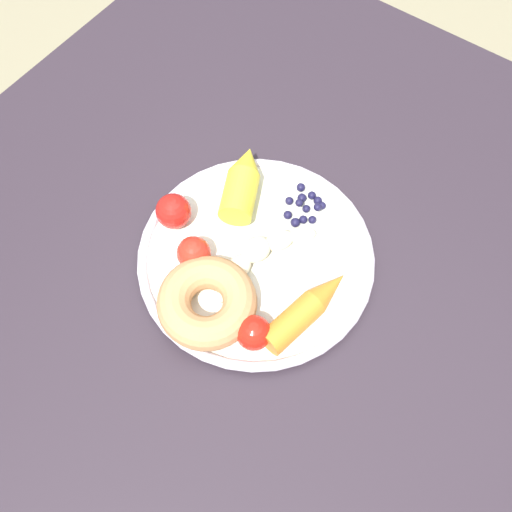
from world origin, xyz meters
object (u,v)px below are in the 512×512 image
(tomato_mid, at_px, (254,333))
(tomato_far, at_px, (194,253))
(carrot_yellow, at_px, (242,182))
(blueberry_pile, at_px, (304,206))
(carrot_orange, at_px, (307,309))
(tomato_near, at_px, (173,211))
(plate, at_px, (256,257))
(banana, at_px, (259,254))
(donut, at_px, (207,302))
(dining_table, at_px, (278,280))

(tomato_mid, height_order, tomato_far, same)
(carrot_yellow, distance_m, blueberry_pile, 0.08)
(carrot_orange, height_order, tomato_near, tomato_near)
(carrot_orange, distance_m, blueberry_pile, 0.14)
(carrot_orange, bearing_deg, tomato_far, 98.07)
(plate, height_order, tomato_mid, tomato_mid)
(tomato_near, bearing_deg, carrot_yellow, -26.50)
(blueberry_pile, relative_size, tomato_mid, 1.49)
(banana, bearing_deg, tomato_near, 98.52)
(banana, relative_size, carrot_yellow, 1.33)
(donut, distance_m, tomato_mid, 0.06)
(tomato_near, bearing_deg, carrot_orange, -92.65)
(dining_table, xyz_separation_m, donut, (-0.12, 0.02, 0.13))
(plate, distance_m, tomato_mid, 0.11)
(carrot_orange, xyz_separation_m, tomato_mid, (-0.06, 0.03, 0.00))
(dining_table, bearing_deg, tomato_mid, -159.22)
(donut, bearing_deg, carrot_yellow, 22.61)
(banana, height_order, carrot_yellow, carrot_yellow)
(dining_table, xyz_separation_m, banana, (-0.03, 0.01, 0.12))
(dining_table, relative_size, tomato_near, 21.48)
(carrot_yellow, xyz_separation_m, tomato_far, (-0.11, -0.01, -0.00))
(tomato_far, bearing_deg, banana, -52.03)
(carrot_yellow, bearing_deg, tomato_far, -173.31)
(tomato_near, xyz_separation_m, tomato_mid, (-0.07, -0.17, -0.00))
(plate, xyz_separation_m, banana, (-0.00, -0.01, 0.02))
(dining_table, xyz_separation_m, blueberry_pile, (0.06, 0.00, 0.12))
(banana, height_order, carrot_orange, carrot_orange)
(plate, bearing_deg, carrot_yellow, 46.08)
(carrot_orange, height_order, donut, donut)
(banana, relative_size, donut, 1.32)
(carrot_yellow, bearing_deg, tomato_near, 153.50)
(donut, relative_size, tomato_near, 2.60)
(plate, distance_m, carrot_orange, 0.10)
(dining_table, distance_m, plate, 0.11)
(tomato_far, bearing_deg, tomato_near, 61.58)
(banana, relative_size, tomato_near, 3.42)
(tomato_mid, bearing_deg, carrot_yellow, 40.00)
(carrot_orange, distance_m, tomato_mid, 0.07)
(donut, relative_size, blueberry_pile, 1.93)
(tomato_near, bearing_deg, tomato_mid, -111.87)
(dining_table, bearing_deg, donut, 171.51)
(tomato_mid, relative_size, tomato_far, 0.98)
(carrot_orange, bearing_deg, tomato_near, 87.35)
(plate, bearing_deg, tomato_mid, -145.54)
(plate, relative_size, donut, 2.53)
(tomato_mid, xyz_separation_m, tomato_far, (0.04, 0.11, 0.00))
(carrot_orange, bearing_deg, tomato_mid, 152.03)
(tomato_near, xyz_separation_m, tomato_far, (-0.03, -0.06, -0.00))
(carrot_yellow, relative_size, tomato_mid, 2.84)
(dining_table, height_order, tomato_mid, tomato_mid)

